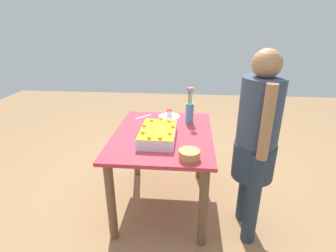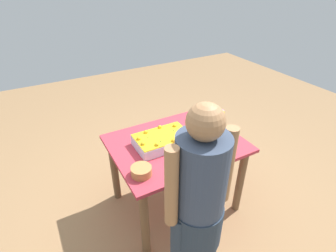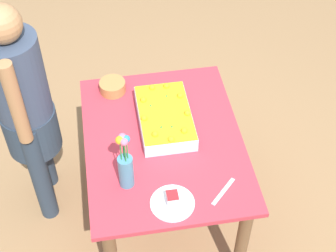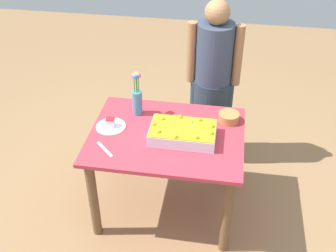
{
  "view_description": "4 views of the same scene",
  "coord_description": "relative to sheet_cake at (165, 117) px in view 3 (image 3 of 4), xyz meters",
  "views": [
    {
      "loc": [
        -2.08,
        -0.23,
        1.66
      ],
      "look_at": [
        -0.11,
        -0.06,
        0.85
      ],
      "focal_mm": 28.0,
      "sensor_mm": 36.0,
      "label": 1
    },
    {
      "loc": [
        -0.96,
        -1.6,
        2.03
      ],
      "look_at": [
        -0.05,
        0.06,
        0.88
      ],
      "focal_mm": 28.0,
      "sensor_mm": 36.0,
      "label": 2
    },
    {
      "loc": [
        1.84,
        -0.28,
        2.83
      ],
      "look_at": [
        -0.04,
        0.03,
        0.8
      ],
      "focal_mm": 55.0,
      "sensor_mm": 36.0,
      "label": 3
    },
    {
      "loc": [
        -0.4,
        2.39,
        2.57
      ],
      "look_at": [
        -0.01,
        0.02,
        0.82
      ],
      "focal_mm": 45.0,
      "sensor_mm": 36.0,
      "label": 4
    }
  ],
  "objects": [
    {
      "name": "flower_vase",
      "position": [
        0.38,
        -0.25,
        0.09
      ],
      "size": [
        0.08,
        0.08,
        0.35
      ],
      "color": "teal",
      "rests_on": "dining_table"
    },
    {
      "name": "sheet_cake",
      "position": [
        0.0,
        0.0,
        0.0
      ],
      "size": [
        0.47,
        0.29,
        0.12
      ],
      "color": "white",
      "rests_on": "dining_table"
    },
    {
      "name": "cake_knife",
      "position": [
        0.51,
        0.21,
        -0.05
      ],
      "size": [
        0.15,
        0.15,
        0.0
      ],
      "primitive_type": "cube",
      "rotation": [
        0.0,
        0.0,
        2.36
      ],
      "color": "silver",
      "rests_on": "dining_table"
    },
    {
      "name": "person_standing",
      "position": [
        -0.15,
        -0.76,
        0.07
      ],
      "size": [
        0.45,
        0.31,
        1.49
      ],
      "rotation": [
        0.0,
        0.0,
        1.57
      ],
      "color": "#2A3748",
      "rests_on": "ground_plane"
    },
    {
      "name": "ground_plane",
      "position": [
        0.12,
        -0.03,
        -0.78
      ],
      "size": [
        8.0,
        8.0,
        0.0
      ],
      "primitive_type": "plane",
      "color": "#99734C"
    },
    {
      "name": "dining_table",
      "position": [
        0.12,
        -0.03,
        -0.18
      ],
      "size": [
        1.11,
        0.86,
        0.74
      ],
      "color": "#BD3443",
      "rests_on": "ground_plane"
    },
    {
      "name": "serving_plate_with_slice",
      "position": [
        0.54,
        -0.05,
        -0.03
      ],
      "size": [
        0.22,
        0.22,
        0.08
      ],
      "color": "white",
      "rests_on": "dining_table"
    },
    {
      "name": "fruit_bowl",
      "position": [
        -0.31,
        -0.26,
        -0.01
      ],
      "size": [
        0.15,
        0.15,
        0.07
      ],
      "primitive_type": "cylinder",
      "color": "#BD7F45",
      "rests_on": "dining_table"
    }
  ]
}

